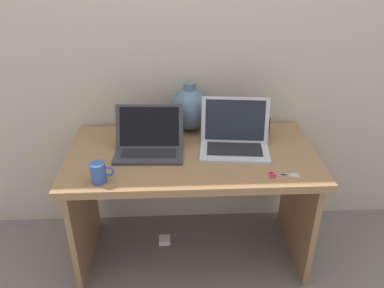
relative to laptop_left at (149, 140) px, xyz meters
name	(u,v)px	position (x,y,z in m)	size (l,w,h in m)	color
ground_plane	(192,252)	(0.22, -0.03, -0.77)	(6.00, 6.00, 0.00)	slate
back_wall	(189,40)	(0.22, 0.35, 0.43)	(4.40, 0.04, 2.40)	#BCAD99
desk	(192,178)	(0.22, -0.03, -0.22)	(1.31, 0.68, 0.71)	olive
laptop_left	(149,140)	(0.00, 0.00, 0.00)	(0.36, 0.26, 0.23)	#333338
laptop_right	(235,136)	(0.45, 0.01, 0.01)	(0.38, 0.29, 0.26)	#B2B2B7
green_vase	(190,109)	(0.22, 0.25, 0.07)	(0.22, 0.22, 0.28)	slate
coffee_mug	(99,172)	(-0.22, -0.28, -0.01)	(0.11, 0.07, 0.10)	#335199
pen_cup	(265,125)	(0.65, 0.18, -0.01)	(0.06, 0.06, 0.18)	black
scissors	(278,175)	(0.62, -0.27, -0.06)	(0.15, 0.05, 0.01)	#B7B7BC
power_brick	(165,240)	(0.05, 0.07, -0.75)	(0.07, 0.07, 0.03)	white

